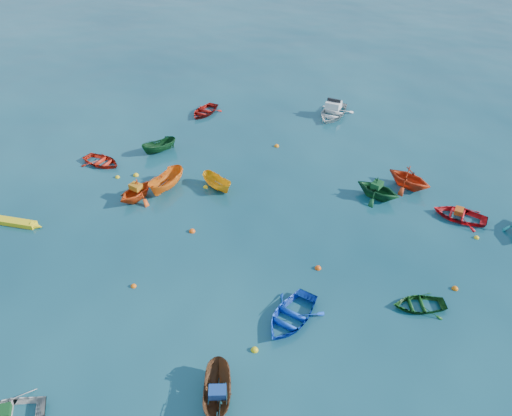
% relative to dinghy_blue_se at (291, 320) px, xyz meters
% --- Properties ---
extents(ground, '(160.00, 160.00, 0.00)m').
position_rel_dinghy_blue_se_xyz_m(ground, '(-4.58, 2.59, 0.00)').
color(ground, '#093343').
rests_on(ground, ground).
extents(sampan_brown_mid, '(2.20, 3.29, 1.19)m').
position_rel_dinghy_blue_se_xyz_m(sampan_brown_mid, '(-1.56, -5.21, 0.00)').
color(sampan_brown_mid, brown).
rests_on(sampan_brown_mid, ground).
extents(dinghy_blue_se, '(3.28, 4.05, 0.74)m').
position_rel_dinghy_blue_se_xyz_m(dinghy_blue_se, '(0.00, 0.00, 0.00)').
color(dinghy_blue_se, blue).
rests_on(dinghy_blue_se, ground).
extents(dinghy_orange_w, '(2.97, 3.27, 1.48)m').
position_rel_dinghy_blue_se_xyz_m(dinghy_orange_w, '(-12.43, 6.39, 0.00)').
color(dinghy_orange_w, '#EF4F16').
rests_on(dinghy_orange_w, ground).
extents(sampan_yellow_mid, '(2.87, 2.17, 1.05)m').
position_rel_dinghy_blue_se_xyz_m(sampan_yellow_mid, '(-7.98, 9.33, 0.00)').
color(sampan_yellow_mid, '#EDA415').
rests_on(sampan_yellow_mid, ground).
extents(dinghy_green_e, '(3.13, 2.72, 0.54)m').
position_rel_dinghy_blue_se_xyz_m(dinghy_green_e, '(5.80, 3.02, 0.00)').
color(dinghy_green_e, '#0F4413').
rests_on(dinghy_green_e, ground).
extents(dinghy_red_nw, '(3.36, 2.65, 0.63)m').
position_rel_dinghy_blue_se_xyz_m(dinghy_red_nw, '(-17.13, 9.36, 0.00)').
color(dinghy_red_nw, red).
rests_on(dinghy_red_nw, ground).
extents(sampan_orange_n, '(1.71, 3.47, 1.29)m').
position_rel_dinghy_blue_se_xyz_m(sampan_orange_n, '(-11.10, 8.09, 0.00)').
color(sampan_orange_n, orange).
rests_on(sampan_orange_n, ground).
extents(dinghy_green_n, '(3.58, 3.32, 1.55)m').
position_rel_dinghy_blue_se_xyz_m(dinghy_green_n, '(2.27, 11.94, 0.00)').
color(dinghy_green_n, '#104621').
rests_on(dinghy_green_n, ground).
extents(dinghy_red_ne, '(3.45, 2.65, 0.66)m').
position_rel_dinghy_blue_se_xyz_m(dinghy_red_ne, '(7.44, 11.48, 0.00)').
color(dinghy_red_ne, red).
rests_on(dinghy_red_ne, ground).
extents(dinghy_red_far, '(2.68, 3.46, 0.66)m').
position_rel_dinghy_blue_se_xyz_m(dinghy_red_far, '(-13.69, 19.54, 0.00)').
color(dinghy_red_far, '#A4140D').
rests_on(dinghy_red_far, ground).
extents(dinghy_orange_far, '(3.90, 3.69, 1.62)m').
position_rel_dinghy_blue_se_xyz_m(dinghy_orange_far, '(4.05, 13.94, 0.00)').
color(dinghy_orange_far, red).
rests_on(dinghy_orange_far, ground).
extents(sampan_green_far, '(2.42, 2.86, 1.07)m').
position_rel_dinghy_blue_se_xyz_m(sampan_green_far, '(-14.04, 12.36, 0.00)').
color(sampan_green_far, '#0F411C').
rests_on(sampan_green_far, ground).
extents(kayak_yellow, '(3.90, 1.04, 0.39)m').
position_rel_dinghy_blue_se_xyz_m(kayak_yellow, '(-18.21, 1.45, 0.00)').
color(kayak_yellow, yellow).
rests_on(kayak_yellow, ground).
extents(motorboat_white, '(3.37, 4.40, 1.45)m').
position_rel_dinghy_blue_se_xyz_m(motorboat_white, '(-3.21, 22.92, 0.00)').
color(motorboat_white, white).
rests_on(motorboat_white, ground).
extents(tarp_green_a, '(0.73, 0.77, 0.30)m').
position_rel_dinghy_blue_se_xyz_m(tarp_green_a, '(-9.23, -8.91, 0.49)').
color(tarp_green_a, '#11461B').
rests_on(tarp_green_a, dinghy_white_near).
extents(tarp_blue_a, '(0.87, 0.77, 0.35)m').
position_rel_dinghy_blue_se_xyz_m(tarp_blue_a, '(-1.51, -5.35, 0.77)').
color(tarp_blue_a, navy).
rests_on(tarp_blue_a, sampan_brown_mid).
extents(tarp_orange_a, '(0.86, 0.71, 0.36)m').
position_rel_dinghy_blue_se_xyz_m(tarp_orange_a, '(-12.42, 6.44, 0.92)').
color(tarp_orange_a, orange).
rests_on(tarp_orange_a, dinghy_orange_w).
extents(tarp_green_b, '(0.78, 0.90, 0.37)m').
position_rel_dinghy_blue_se_xyz_m(tarp_green_b, '(2.18, 11.97, 0.96)').
color(tarp_green_b, '#12481E').
rests_on(tarp_green_b, dinghy_green_n).
extents(tarp_orange_b, '(0.57, 0.71, 0.32)m').
position_rel_dinghy_blue_se_xyz_m(tarp_orange_b, '(7.34, 11.49, 0.49)').
color(tarp_orange_b, '#B34812').
rests_on(tarp_orange_b, dinghy_red_ne).
extents(buoy_or_a, '(0.31, 0.31, 0.31)m').
position_rel_dinghy_blue_se_xyz_m(buoy_or_a, '(-8.40, -0.67, 0.00)').
color(buoy_or_a, orange).
rests_on(buoy_or_a, ground).
extents(buoy_ye_a, '(0.35, 0.35, 0.35)m').
position_rel_dinghy_blue_se_xyz_m(buoy_ye_a, '(-1.02, -2.32, 0.00)').
color(buoy_ye_a, gold).
rests_on(buoy_ye_a, ground).
extents(buoy_or_b, '(0.34, 0.34, 0.34)m').
position_rel_dinghy_blue_se_xyz_m(buoy_or_b, '(7.46, 4.94, 0.00)').
color(buoy_or_b, orange).
rests_on(buoy_or_b, ground).
extents(buoy_ye_b, '(0.32, 0.32, 0.32)m').
position_rel_dinghy_blue_se_xyz_m(buoy_ye_b, '(-15.08, 8.17, 0.00)').
color(buoy_ye_b, yellow).
rests_on(buoy_ye_b, ground).
extents(buoy_or_c, '(0.38, 0.38, 0.38)m').
position_rel_dinghy_blue_se_xyz_m(buoy_or_c, '(-7.54, 4.53, 0.00)').
color(buoy_or_c, '#FF560D').
rests_on(buoy_or_c, ground).
extents(buoy_ye_c, '(0.31, 0.31, 0.31)m').
position_rel_dinghy_blue_se_xyz_m(buoy_ye_c, '(-8.79, 9.15, 0.00)').
color(buoy_ye_c, yellow).
rests_on(buoy_ye_c, ground).
extents(buoy_or_d, '(0.36, 0.36, 0.36)m').
position_rel_dinghy_blue_se_xyz_m(buoy_or_d, '(0.35, 4.00, 0.00)').
color(buoy_or_d, '#FA510D').
rests_on(buoy_or_d, ground).
extents(buoy_ye_d, '(0.39, 0.39, 0.39)m').
position_rel_dinghy_blue_se_xyz_m(buoy_ye_d, '(-14.00, 8.83, 0.00)').
color(buoy_ye_d, yellow).
rests_on(buoy_ye_d, ground).
extents(buoy_or_e, '(0.38, 0.38, 0.38)m').
position_rel_dinghy_blue_se_xyz_m(buoy_or_e, '(-6.04, 16.19, 0.00)').
color(buoy_or_e, orange).
rests_on(buoy_or_e, ground).
extents(buoy_ye_e, '(0.29, 0.29, 0.29)m').
position_rel_dinghy_blue_se_xyz_m(buoy_ye_e, '(8.49, 9.76, 0.00)').
color(buoy_ye_e, yellow).
rests_on(buoy_ye_e, ground).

